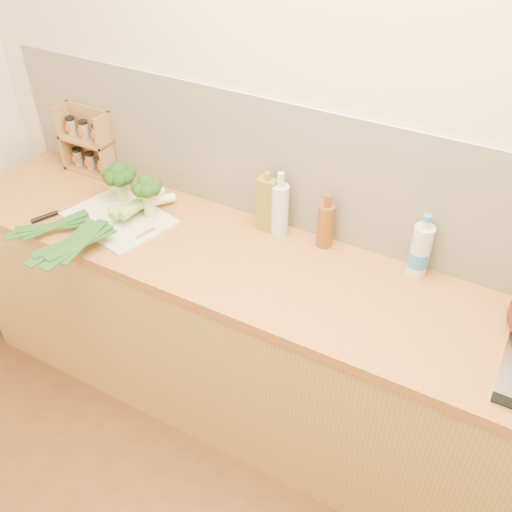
# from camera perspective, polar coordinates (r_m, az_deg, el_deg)

# --- Properties ---
(room_shell) EXTENTS (3.50, 3.50, 3.50)m
(room_shell) POSITION_cam_1_polar(r_m,az_deg,el_deg) (2.22, 8.31, 7.37)
(room_shell) COLOR beige
(room_shell) RESTS_ON ground
(counter) EXTENTS (3.20, 0.62, 0.90)m
(counter) POSITION_cam_1_polar(r_m,az_deg,el_deg) (2.47, 4.18, -10.22)
(counter) COLOR tan
(counter) RESTS_ON ground
(chopping_board) EXTENTS (0.50, 0.41, 0.01)m
(chopping_board) POSITION_cam_1_polar(r_m,az_deg,el_deg) (2.52, -13.52, 3.69)
(chopping_board) COLOR beige
(chopping_board) RESTS_ON counter
(broccoli_left) EXTENTS (0.14, 0.15, 0.19)m
(broccoli_left) POSITION_cam_1_polar(r_m,az_deg,el_deg) (2.57, -13.51, 7.88)
(broccoli_left) COLOR #ACCC77
(broccoli_left) RESTS_ON chopping_board
(broccoli_right) EXTENTS (0.13, 0.13, 0.19)m
(broccoli_right) POSITION_cam_1_polar(r_m,az_deg,el_deg) (2.43, -10.87, 6.68)
(broccoli_right) COLOR #ACCC77
(broccoli_right) RESTS_ON chopping_board
(leek_front) EXTENTS (0.45, 0.61, 0.04)m
(leek_front) POSITION_cam_1_polar(r_m,az_deg,el_deg) (2.52, -14.18, 4.32)
(leek_front) COLOR white
(leek_front) RESTS_ON chopping_board
(leek_mid) EXTENTS (0.17, 0.67, 0.04)m
(leek_mid) POSITION_cam_1_polar(r_m,az_deg,el_deg) (2.45, -14.15, 3.78)
(leek_mid) COLOR white
(leek_mid) RESTS_ON chopping_board
(leek_back) EXTENTS (0.12, 0.66, 0.04)m
(leek_back) POSITION_cam_1_polar(r_m,az_deg,el_deg) (2.41, -13.43, 3.77)
(leek_back) COLOR white
(leek_back) RESTS_ON chopping_board
(chefs_knife) EXTENTS (0.14, 0.28, 0.02)m
(chefs_knife) POSITION_cam_1_polar(r_m,az_deg,el_deg) (2.63, -19.68, 3.93)
(chefs_knife) COLOR silver
(chefs_knife) RESTS_ON counter
(spice_rack) EXTENTS (0.27, 0.11, 0.32)m
(spice_rack) POSITION_cam_1_polar(r_m,az_deg,el_deg) (2.86, -16.33, 10.67)
(spice_rack) COLOR #9E7943
(spice_rack) RESTS_ON counter
(oil_tin) EXTENTS (0.08, 0.05, 0.27)m
(oil_tin) POSITION_cam_1_polar(r_m,az_deg,el_deg) (2.33, 1.15, 5.18)
(oil_tin) COLOR olive
(oil_tin) RESTS_ON counter
(glass_bottle) EXTENTS (0.07, 0.07, 0.29)m
(glass_bottle) POSITION_cam_1_polar(r_m,az_deg,el_deg) (2.31, 2.41, 4.70)
(glass_bottle) COLOR silver
(glass_bottle) RESTS_ON counter
(amber_bottle) EXTENTS (0.06, 0.06, 0.24)m
(amber_bottle) POSITION_cam_1_polar(r_m,az_deg,el_deg) (2.27, 6.95, 3.10)
(amber_bottle) COLOR brown
(amber_bottle) RESTS_ON counter
(water_bottle) EXTENTS (0.08, 0.08, 0.24)m
(water_bottle) POSITION_cam_1_polar(r_m,az_deg,el_deg) (2.19, 16.07, 0.38)
(water_bottle) COLOR silver
(water_bottle) RESTS_ON counter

